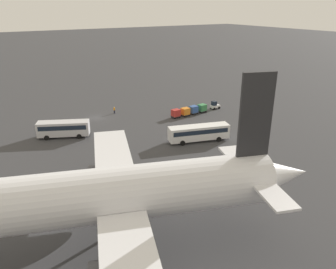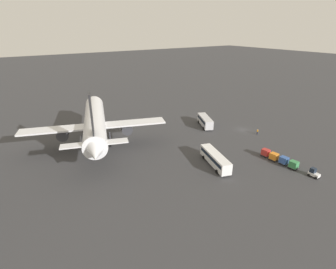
{
  "view_description": "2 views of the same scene",
  "coord_description": "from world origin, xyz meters",
  "px_view_note": "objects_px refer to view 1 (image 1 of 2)",
  "views": [
    {
      "loc": [
        24.11,
        73.81,
        25.8
      ],
      "look_at": [
        -6.55,
        23.24,
        2.2
      ],
      "focal_mm": 35.0,
      "sensor_mm": 36.0,
      "label": 1
    },
    {
      "loc": [
        -54.98,
        66.57,
        32.6
      ],
      "look_at": [
        1.92,
        29.12,
        4.27
      ],
      "focal_mm": 28.0,
      "sensor_mm": 36.0,
      "label": 2
    }
  ],
  "objects_px": {
    "shuttle_bus_far": "(199,132)",
    "cargo_cart_green": "(202,108)",
    "baggage_tug": "(215,105)",
    "cargo_cart_orange": "(185,111)",
    "cargo_cart_blue": "(194,109)",
    "cargo_cart_red": "(176,113)",
    "airplane": "(106,196)",
    "shuttle_bus_near": "(63,128)",
    "worker_person": "(114,110)"
  },
  "relations": [
    {
      "from": "shuttle_bus_far",
      "to": "worker_person",
      "type": "height_order",
      "value": "shuttle_bus_far"
    },
    {
      "from": "shuttle_bus_near",
      "to": "cargo_cart_green",
      "type": "height_order",
      "value": "shuttle_bus_near"
    },
    {
      "from": "baggage_tug",
      "to": "cargo_cart_red",
      "type": "bearing_deg",
      "value": 3.48
    },
    {
      "from": "baggage_tug",
      "to": "cargo_cart_blue",
      "type": "xyz_separation_m",
      "value": [
        7.37,
        0.69,
        0.25
      ]
    },
    {
      "from": "shuttle_bus_far",
      "to": "cargo_cart_orange",
      "type": "relative_size",
      "value": 5.94
    },
    {
      "from": "shuttle_bus_far",
      "to": "cargo_cart_red",
      "type": "distance_m",
      "value": 15.22
    },
    {
      "from": "cargo_cart_orange",
      "to": "shuttle_bus_near",
      "type": "bearing_deg",
      "value": -3.46
    },
    {
      "from": "shuttle_bus_near",
      "to": "cargo_cart_orange",
      "type": "distance_m",
      "value": 29.34
    },
    {
      "from": "shuttle_bus_near",
      "to": "shuttle_bus_far",
      "type": "relative_size",
      "value": 0.84
    },
    {
      "from": "cargo_cart_red",
      "to": "airplane",
      "type": "bearing_deg",
      "value": 48.67
    },
    {
      "from": "worker_person",
      "to": "cargo_cart_green",
      "type": "distance_m",
      "value": 22.34
    },
    {
      "from": "shuttle_bus_far",
      "to": "shuttle_bus_near",
      "type": "bearing_deg",
      "value": -19.28
    },
    {
      "from": "shuttle_bus_near",
      "to": "shuttle_bus_far",
      "type": "bearing_deg",
      "value": 168.99
    },
    {
      "from": "airplane",
      "to": "shuttle_bus_far",
      "type": "xyz_separation_m",
      "value": [
        -27.42,
        -20.9,
        -5.41
      ]
    },
    {
      "from": "cargo_cart_orange",
      "to": "cargo_cart_red",
      "type": "bearing_deg",
      "value": -3.31
    },
    {
      "from": "baggage_tug",
      "to": "cargo_cart_orange",
      "type": "bearing_deg",
      "value": 5.38
    },
    {
      "from": "baggage_tug",
      "to": "airplane",
      "type": "bearing_deg",
      "value": 39.24
    },
    {
      "from": "shuttle_bus_far",
      "to": "cargo_cart_green",
      "type": "xyz_separation_m",
      "value": [
        -11.96,
        -14.87,
        -0.75
      ]
    },
    {
      "from": "airplane",
      "to": "cargo_cart_red",
      "type": "relative_size",
      "value": 21.71
    },
    {
      "from": "shuttle_bus_far",
      "to": "cargo_cart_green",
      "type": "distance_m",
      "value": 19.1
    },
    {
      "from": "shuttle_bus_near",
      "to": "cargo_cart_orange",
      "type": "relative_size",
      "value": 5.02
    },
    {
      "from": "worker_person",
      "to": "cargo_cart_blue",
      "type": "height_order",
      "value": "cargo_cart_blue"
    },
    {
      "from": "shuttle_bus_near",
      "to": "cargo_cart_green",
      "type": "distance_m",
      "value": 34.69
    },
    {
      "from": "baggage_tug",
      "to": "shuttle_bus_far",
      "type": "bearing_deg",
      "value": 42.7
    },
    {
      "from": "cargo_cart_blue",
      "to": "cargo_cart_orange",
      "type": "distance_m",
      "value": 2.71
    },
    {
      "from": "cargo_cart_orange",
      "to": "worker_person",
      "type": "bearing_deg",
      "value": -37.89
    },
    {
      "from": "cargo_cart_green",
      "to": "shuttle_bus_far",
      "type": "bearing_deg",
      "value": 51.19
    },
    {
      "from": "baggage_tug",
      "to": "worker_person",
      "type": "distance_m",
      "value": 26.27
    },
    {
      "from": "baggage_tug",
      "to": "cargo_cart_green",
      "type": "bearing_deg",
      "value": 7.94
    },
    {
      "from": "airplane",
      "to": "baggage_tug",
      "type": "xyz_separation_m",
      "value": [
        -44.06,
        -36.46,
        -6.41
      ]
    },
    {
      "from": "airplane",
      "to": "baggage_tug",
      "type": "distance_m",
      "value": 57.55
    },
    {
      "from": "shuttle_bus_near",
      "to": "worker_person",
      "type": "distance_m",
      "value": 17.74
    },
    {
      "from": "shuttle_bus_far",
      "to": "cargo_cart_green",
      "type": "bearing_deg",
      "value": -112.39
    },
    {
      "from": "worker_person",
      "to": "cargo_cart_green",
      "type": "height_order",
      "value": "cargo_cart_green"
    },
    {
      "from": "worker_person",
      "to": "cargo_cart_blue",
      "type": "distance_m",
      "value": 20.02
    },
    {
      "from": "cargo_cart_orange",
      "to": "cargo_cart_red",
      "type": "height_order",
      "value": "same"
    },
    {
      "from": "shuttle_bus_far",
      "to": "worker_person",
      "type": "relative_size",
      "value": 7.22
    },
    {
      "from": "shuttle_bus_near",
      "to": "cargo_cart_green",
      "type": "bearing_deg",
      "value": -157.68
    },
    {
      "from": "worker_person",
      "to": "cargo_cart_green",
      "type": "xyz_separation_m",
      "value": [
        -19.59,
        10.73,
        0.32
      ]
    },
    {
      "from": "cargo_cart_green",
      "to": "baggage_tug",
      "type": "bearing_deg",
      "value": -171.7
    },
    {
      "from": "cargo_cart_green",
      "to": "cargo_cart_blue",
      "type": "xyz_separation_m",
      "value": [
        2.69,
        0.01,
        0.0
      ]
    },
    {
      "from": "cargo_cart_red",
      "to": "shuttle_bus_far",
      "type": "bearing_deg",
      "value": 75.19
    },
    {
      "from": "shuttle_bus_far",
      "to": "baggage_tug",
      "type": "bearing_deg",
      "value": -120.51
    },
    {
      "from": "airplane",
      "to": "cargo_cart_orange",
      "type": "distance_m",
      "value": 49.5
    },
    {
      "from": "worker_person",
      "to": "shuttle_bus_far",
      "type": "bearing_deg",
      "value": 106.6
    },
    {
      "from": "baggage_tug",
      "to": "cargo_cart_orange",
      "type": "relative_size",
      "value": 1.14
    },
    {
      "from": "cargo_cart_green",
      "to": "airplane",
      "type": "bearing_deg",
      "value": 42.25
    },
    {
      "from": "airplane",
      "to": "cargo_cart_orange",
      "type": "bearing_deg",
      "value": -115.22
    },
    {
      "from": "cargo_cart_blue",
      "to": "shuttle_bus_near",
      "type": "bearing_deg",
      "value": -2.59
    },
    {
      "from": "baggage_tug",
      "to": "cargo_cart_green",
      "type": "relative_size",
      "value": 1.14
    }
  ]
}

